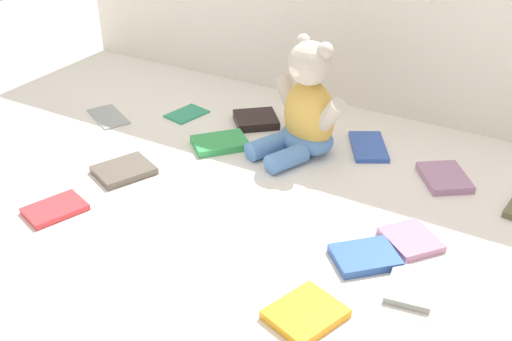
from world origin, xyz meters
TOP-DOWN VIEW (x-y plane):
  - ground_plane at (0.00, 0.00)m, footprint 3.20×3.20m
  - teddy_bear at (-0.05, 0.18)m, footprint 0.21×0.22m
  - book_case_0 at (0.31, -0.16)m, footprint 0.09×0.11m
  - book_case_1 at (0.07, 0.26)m, footprint 0.13×0.15m
  - book_case_2 at (-0.21, 0.24)m, footprint 0.14×0.14m
  - book_case_3 at (-0.39, 0.20)m, footprint 0.09×0.11m
  - book_case_4 at (-0.22, 0.10)m, footprint 0.14×0.15m
  - book_case_6 at (0.21, -0.12)m, footprint 0.13×0.13m
  - book_case_7 at (-0.54, 0.09)m, footprint 0.14×0.12m
  - book_case_8 at (-0.35, -0.28)m, footprint 0.11×0.13m
  - book_case_9 at (-0.33, -0.10)m, footprint 0.13×0.14m
  - book_case_10 at (0.26, 0.20)m, footprint 0.14×0.14m
  - book_case_12 at (0.19, -0.30)m, footprint 0.12×0.13m
  - book_case_13 at (0.27, -0.04)m, footprint 0.13×0.13m

SIDE VIEW (x-z plane):
  - ground_plane at x=0.00m, z-range 0.00..0.00m
  - book_case_7 at x=-0.54m, z-range 0.00..0.01m
  - book_case_3 at x=-0.39m, z-range 0.00..0.01m
  - book_case_1 at x=0.07m, z-range 0.00..0.01m
  - book_case_8 at x=-0.35m, z-range 0.00..0.01m
  - book_case_0 at x=0.31m, z-range 0.00..0.01m
  - book_case_13 at x=0.27m, z-range 0.00..0.01m
  - book_case_9 at x=-0.33m, z-range 0.00..0.01m
  - book_case_12 at x=0.19m, z-range 0.00..0.01m
  - book_case_6 at x=0.21m, z-range 0.00..0.02m
  - book_case_10 at x=0.26m, z-range 0.00..0.02m
  - book_case_4 at x=-0.22m, z-range 0.00..0.02m
  - book_case_2 at x=-0.21m, z-range 0.00..0.02m
  - teddy_bear at x=-0.05m, z-range -0.03..0.23m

